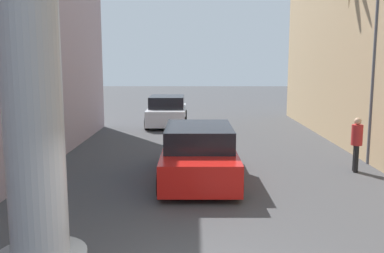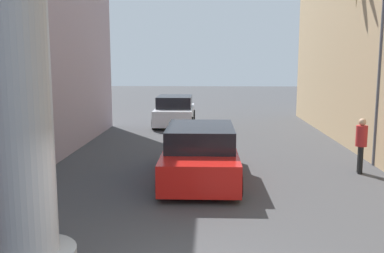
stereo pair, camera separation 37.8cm
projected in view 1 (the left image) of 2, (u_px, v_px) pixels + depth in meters
name	position (u px, v px, depth m)	size (l,w,h in m)	color
ground_plane	(193.00, 154.00, 15.87)	(84.41, 84.41, 0.00)	#424244
street_lamp	(364.00, 41.00, 13.70)	(2.46, 0.28, 6.64)	#59595E
traffic_light_mast	(18.00, 30.00, 10.75)	(5.01, 0.32, 5.95)	#333333
car_lead	(199.00, 154.00, 12.43)	(2.19, 4.88, 1.56)	black
car_far	(167.00, 111.00, 22.77)	(2.08, 4.34, 1.56)	black
palm_tree_mid_right	(356.00, 21.00, 16.08)	(3.03, 3.00, 7.11)	brown
pedestrian_mid_right	(357.00, 140.00, 13.14)	(0.40, 0.40, 1.70)	black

